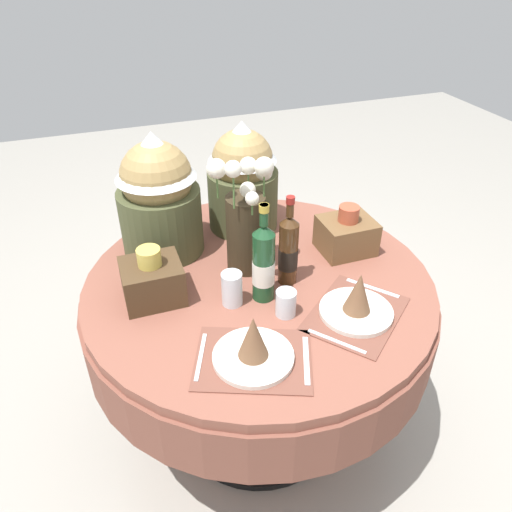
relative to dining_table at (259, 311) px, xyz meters
The scene contains 13 objects.
ground 0.62m from the dining_table, ahead, with size 8.00×8.00×0.00m, color #9E998E.
dining_table is the anchor object (origin of this frame).
place_setting_left 0.44m from the dining_table, 112.27° to the right, with size 0.41×0.37×0.16m.
place_setting_right 0.42m from the dining_table, 50.95° to the right, with size 0.43×0.42×0.16m.
flower_vase 0.36m from the dining_table, 101.09° to the left, with size 0.24×0.23×0.45m.
wine_bottle_left 0.31m from the dining_table, 101.69° to the right, with size 0.08×0.08×0.36m.
wine_bottle_centre 0.30m from the dining_table, 24.52° to the right, with size 0.07×0.07×0.34m.
tumbler_near_right 0.27m from the dining_table, 143.50° to the right, with size 0.07×0.07×0.12m, color silver.
tumbler_mid 0.29m from the dining_table, 85.27° to the right, with size 0.07×0.07×0.09m, color silver.
gift_tub_back_left 0.58m from the dining_table, 132.05° to the left, with size 0.31×0.31×0.48m.
gift_tub_back_centre 0.55m from the dining_table, 79.79° to the left, with size 0.28×0.28×0.45m.
woven_basket_side_left 0.44m from the dining_table, behind, with size 0.20×0.17×0.20m.
woven_basket_side_right 0.45m from the dining_table, ahead, with size 0.20×0.17×0.19m.
Camera 1 is at (-0.49, -1.34, 1.83)m, focal length 34.67 mm.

